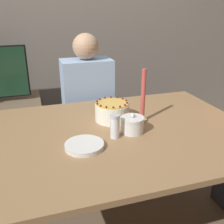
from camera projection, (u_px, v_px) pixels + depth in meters
The scene contains 8 objects.
wall_behind at pixel (74, 18), 2.53m from camera, with size 8.00×0.05×2.60m.
dining_table at pixel (120, 145), 1.54m from camera, with size 1.53×1.10×0.74m.
cake at pixel (112, 111), 1.63m from camera, with size 0.21×0.21×0.13m.
sugar_bowl at pixel (132, 125), 1.47m from camera, with size 0.13×0.13×0.11m.
sugar_shaker at pixel (115, 126), 1.40m from camera, with size 0.05×0.05×0.13m.
plate_stack at pixel (84, 146), 1.32m from camera, with size 0.20×0.20×0.02m.
candle at pixel (143, 100), 1.58m from camera, with size 0.06×0.06×0.33m.
person_man_blue_shirt at pixel (88, 116), 2.24m from camera, with size 0.40×0.34×1.22m.
Camera 1 is at (-0.45, -1.28, 1.41)m, focal length 42.00 mm.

